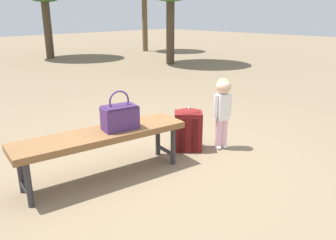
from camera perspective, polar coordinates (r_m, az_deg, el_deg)
The scene contains 5 objects.
ground_plane at distance 3.46m, azimuth -1.70°, elevation -7.72°, with size 40.00×40.00×0.00m, color #7F6B51.
park_bench at distance 3.15m, azimuth -11.05°, elevation -2.96°, with size 1.65×0.68×0.45m.
handbag at distance 3.14m, azimuth -8.11°, elevation 0.64°, with size 0.35×0.25×0.37m.
child_standing at distance 3.77m, azimuth 9.20°, elevation 2.88°, with size 0.20×0.17×0.81m.
backpack_large at distance 3.78m, azimuth 3.42°, elevation -1.38°, with size 0.37×0.37×0.51m.
Camera 1 is at (-2.15, -2.27, 1.49)m, focal length 36.18 mm.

